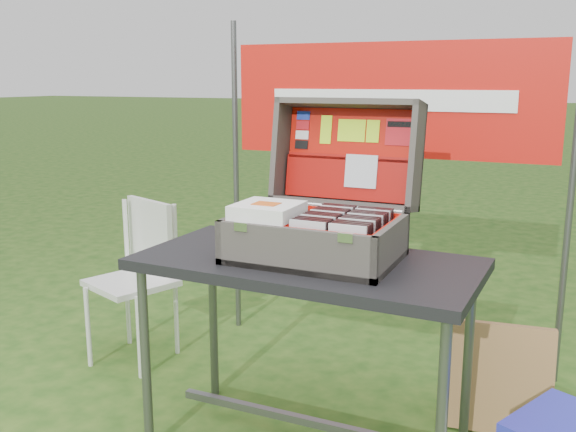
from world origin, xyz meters
The scene contains 94 objects.
table centered at (0.00, 0.08, 0.38)m, with size 1.22×0.61×0.76m, color black, non-canonical shape.
table_top centered at (0.00, 0.08, 0.74)m, with size 1.22×0.61×0.04m, color black.
table_leg_fl centered at (-0.55, -0.16, 0.36)m, with size 0.04×0.04×0.72m, color #59595B.
table_leg_fr centered at (0.55, -0.16, 0.36)m, with size 0.04×0.04×0.72m, color #59595B.
table_leg_bl centered at (-0.55, 0.33, 0.36)m, with size 0.04×0.04×0.72m, color #59595B.
table_leg_br centered at (0.55, 0.33, 0.36)m, with size 0.04×0.04×0.72m, color #59595B.
table_brace centered at (0.00, 0.08, 0.12)m, with size 1.07×0.03×0.03m, color #59595B.
suitcase centered at (0.03, 0.15, 1.04)m, with size 0.58×0.58×0.55m, color #474541, non-canonical shape.
suitcase_base_bottom centered at (0.03, 0.09, 0.78)m, with size 0.58×0.42×0.02m, color #474541.
suitcase_base_wall_front centered at (0.03, -0.11, 0.84)m, with size 0.58×0.02×0.16m, color #474541.
suitcase_base_wall_back centered at (0.03, 0.29, 0.84)m, with size 0.58×0.02×0.16m, color #474541.
suitcase_base_wall_left centered at (-0.25, 0.09, 0.84)m, with size 0.02×0.42×0.16m, color #474541.
suitcase_base_wall_right centered at (0.31, 0.09, 0.84)m, with size 0.02×0.42×0.16m, color #474541.
suitcase_liner_floor centered at (0.03, 0.09, 0.79)m, with size 0.54×0.37×0.01m, color #C01306.
suitcase_latch_left centered at (-0.16, -0.12, 0.91)m, with size 0.05×0.01×0.03m, color silver.
suitcase_latch_right centered at (0.22, -0.12, 0.91)m, with size 0.05×0.01×0.03m, color silver.
suitcase_hinge centered at (0.03, 0.30, 0.92)m, with size 0.02×0.02×0.52m, color silver.
suitcase_lid_back centered at (0.03, 0.48, 1.10)m, with size 0.58×0.42×0.02m, color #474541.
suitcase_lid_rim_far centered at (0.03, 0.44, 1.31)m, with size 0.58×0.02×0.16m, color #474541.
suitcase_lid_rim_near centered at (0.03, 0.38, 0.92)m, with size 0.58×0.02×0.16m, color #474541.
suitcase_lid_rim_left centered at (-0.25, 0.41, 1.11)m, with size 0.02×0.42×0.16m, color #474541.
suitcase_lid_rim_right centered at (0.31, 0.41, 1.11)m, with size 0.02×0.42×0.16m, color #474541.
suitcase_lid_liner centered at (0.03, 0.46, 1.10)m, with size 0.53×0.37×0.01m, color #C01306.
suitcase_liner_wall_front centered at (0.03, -0.09, 0.85)m, with size 0.54×0.01×0.13m, color #C01306.
suitcase_liner_wall_back centered at (0.03, 0.27, 0.85)m, with size 0.54×0.01×0.13m, color #C01306.
suitcase_liner_wall_left centered at (-0.24, 0.09, 0.85)m, with size 0.01×0.37×0.13m, color #C01306.
suitcase_liner_wall_right centered at (0.29, 0.09, 0.85)m, with size 0.01×0.37×0.13m, color #C01306.
suitcase_lid_pocket centered at (0.03, 0.43, 1.01)m, with size 0.52×0.17×0.03m, color #940B07.
suitcase_pocket_edge centered at (0.03, 0.43, 1.09)m, with size 0.51×0.02×0.02m, color #940B07.
suitcase_pocket_cd centered at (0.09, 0.41, 1.04)m, with size 0.13×0.13×0.01m, color silver.
lid_sticker_cc_a centered at (-0.18, 0.48, 1.25)m, with size 0.06×0.04×0.00m, color #1933B2.
lid_sticker_cc_b centered at (-0.18, 0.47, 1.21)m, with size 0.06×0.04×0.00m, color red.
lid_sticker_cc_c centered at (-0.18, 0.47, 1.17)m, with size 0.06×0.04×0.00m, color white.
lid_sticker_cc_d centered at (-0.18, 0.46, 1.13)m, with size 0.06×0.04×0.00m, color black.
lid_card_neon_tall centered at (-0.08, 0.47, 1.20)m, with size 0.05×0.11×0.00m, color #BCF717.
lid_card_neon_main centered at (0.03, 0.47, 1.20)m, with size 0.11×0.09×0.00m, color #BCF717.
lid_card_neon_small centered at (0.12, 0.47, 1.20)m, with size 0.05×0.09×0.00m, color #BCF717.
lid_sticker_band centered at (0.22, 0.47, 1.20)m, with size 0.10×0.10×0.00m, color red.
lid_sticker_band_bar centered at (0.22, 0.48, 1.23)m, with size 0.09×0.02×0.00m, color black.
cd_left_0 centered at (0.07, -0.07, 0.87)m, with size 0.13×0.01×0.15m, color silver.
cd_left_1 centered at (0.07, -0.05, 0.87)m, with size 0.13×0.01×0.15m, color black.
cd_left_2 centered at (0.07, -0.02, 0.87)m, with size 0.13×0.01×0.15m, color black.
cd_left_3 centered at (0.07, 0.00, 0.87)m, with size 0.13×0.01×0.15m, color black.
cd_left_4 centered at (0.07, 0.02, 0.87)m, with size 0.13×0.01×0.15m, color silver.
cd_left_5 centered at (0.07, 0.05, 0.87)m, with size 0.13×0.01×0.15m, color black.
cd_left_6 centered at (0.07, 0.07, 0.87)m, with size 0.13×0.01×0.15m, color black.
cd_left_7 centered at (0.07, 0.09, 0.87)m, with size 0.13×0.01×0.15m, color black.
cd_left_8 centered at (0.07, 0.11, 0.87)m, with size 0.13×0.01×0.15m, color silver.
cd_left_9 centered at (0.07, 0.14, 0.87)m, with size 0.13×0.01×0.15m, color black.
cd_left_10 centered at (0.07, 0.16, 0.87)m, with size 0.13×0.01×0.15m, color black.
cd_left_11 centered at (0.07, 0.18, 0.87)m, with size 0.13×0.01×0.15m, color black.
cd_left_12 centered at (0.07, 0.21, 0.87)m, with size 0.13×0.01×0.15m, color silver.
cd_left_13 centered at (0.07, 0.23, 0.87)m, with size 0.13×0.01×0.15m, color black.
cd_left_14 centered at (0.07, 0.25, 0.87)m, with size 0.13×0.01×0.15m, color black.
cd_right_0 centered at (0.21, -0.07, 0.87)m, with size 0.13×0.01×0.15m, color silver.
cd_right_1 centered at (0.21, -0.05, 0.87)m, with size 0.13×0.01×0.15m, color black.
cd_right_2 centered at (0.21, -0.02, 0.87)m, with size 0.13×0.01×0.15m, color black.
cd_right_3 centered at (0.21, 0.00, 0.87)m, with size 0.13×0.01×0.15m, color black.
cd_right_4 centered at (0.21, 0.02, 0.87)m, with size 0.13×0.01×0.15m, color silver.
cd_right_5 centered at (0.21, 0.05, 0.87)m, with size 0.13×0.01×0.15m, color black.
cd_right_6 centered at (0.21, 0.07, 0.87)m, with size 0.13×0.01×0.15m, color black.
cd_right_7 centered at (0.21, 0.09, 0.87)m, with size 0.13×0.01×0.15m, color black.
cd_right_8 centered at (0.21, 0.11, 0.87)m, with size 0.13×0.01×0.15m, color silver.
cd_right_9 centered at (0.21, 0.14, 0.87)m, with size 0.13×0.01×0.15m, color black.
cd_right_10 centered at (0.21, 0.16, 0.87)m, with size 0.13×0.01×0.15m, color black.
cd_right_11 centered at (0.21, 0.18, 0.87)m, with size 0.13×0.01×0.15m, color black.
cd_right_12 centered at (0.21, 0.21, 0.87)m, with size 0.13×0.01×0.15m, color silver.
cd_right_13 centered at (0.21, 0.23, 0.87)m, with size 0.13×0.01×0.15m, color black.
cd_right_14 centered at (0.21, 0.25, 0.87)m, with size 0.13×0.01×0.15m, color black.
songbook_0 centered at (-0.12, 0.01, 0.92)m, with size 0.22×0.22×0.01m, color white.
songbook_1 centered at (-0.12, 0.01, 0.93)m, with size 0.22×0.22×0.01m, color white.
songbook_2 centered at (-0.12, 0.01, 0.93)m, with size 0.22×0.22×0.01m, color white.
songbook_3 centered at (-0.12, 0.01, 0.94)m, with size 0.22×0.22×0.01m, color white.
songbook_4 centered at (-0.12, 0.01, 0.94)m, with size 0.22×0.22×0.01m, color white.
songbook_5 centered at (-0.12, 0.01, 0.95)m, with size 0.22×0.22×0.01m, color white.
songbook_6 centered at (-0.12, 0.01, 0.95)m, with size 0.22×0.22×0.01m, color white.
songbook_7 centered at (-0.12, 0.01, 0.96)m, with size 0.22×0.22×0.01m, color white.
songbook_8 centered at (-0.12, 0.01, 0.96)m, with size 0.22×0.22×0.01m, color white.
songbook_9 centered at (-0.12, 0.01, 0.97)m, with size 0.22×0.22×0.01m, color white.
songbook_graphic centered at (-0.12, 0.00, 0.97)m, with size 0.09×0.07×0.00m, color #D85919.
chair centered at (-1.11, 0.47, 0.40)m, with size 0.36×0.40×0.80m, color silver, non-canonical shape.
chair_seat centered at (-1.11, 0.47, 0.41)m, with size 0.36×0.36×0.03m, color silver.
chair_backrest centered at (-1.11, 0.65, 0.61)m, with size 0.36×0.03×0.38m, color silver.
chair_leg_fl centered at (-1.26, 0.32, 0.20)m, with size 0.02×0.02×0.41m, color silver.
chair_leg_fr centered at (-0.95, 0.32, 0.20)m, with size 0.02×0.02×0.41m, color silver.
chair_leg_bl centered at (-1.26, 0.63, 0.20)m, with size 0.02×0.02×0.41m, color silver.
chair_leg_br centered at (-0.95, 0.63, 0.20)m, with size 0.02×0.02×0.41m, color silver.
chair_upright_left centered at (-1.26, 0.65, 0.60)m, with size 0.02×0.02×0.38m, color silver.
chair_upright_right centered at (-0.95, 0.65, 0.60)m, with size 0.02×0.02×0.38m, color silver.
cardboard_box centered at (0.65, 0.55, 0.22)m, with size 0.42×0.07×0.44m, color #9A6B3C.
banner_post_left centered at (-0.85, 1.10, 0.85)m, with size 0.03×0.03×1.70m, color #59595B.
banner_post_right centered at (0.85, 1.10, 0.85)m, with size 0.03×0.03×1.70m, color #59595B.
banner centered at (0.00, 1.09, 1.30)m, with size 1.60×0.01×0.55m, color red.
banner_text centered at (0.00, 1.08, 1.30)m, with size 1.20×0.00×0.10m, color white.
Camera 1 is at (0.86, -1.98, 1.40)m, focal length 40.00 mm.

